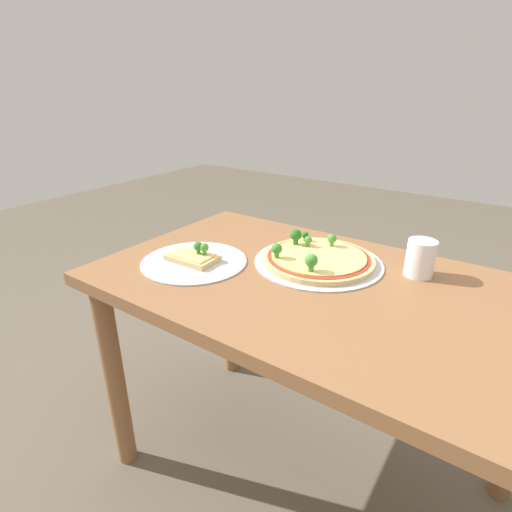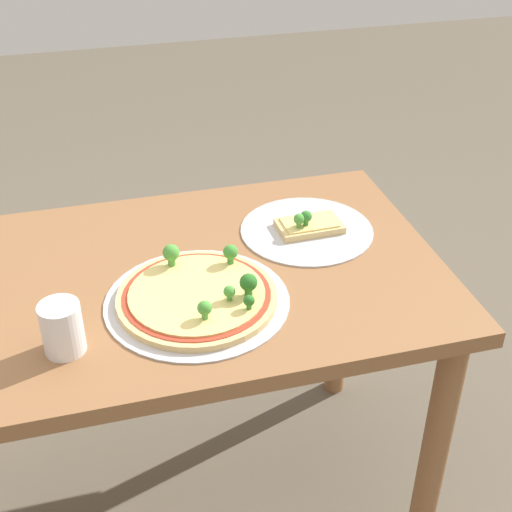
% 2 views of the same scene
% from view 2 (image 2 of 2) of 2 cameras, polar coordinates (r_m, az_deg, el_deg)
% --- Properties ---
extents(ground_plane, '(8.00, 8.00, 0.00)m').
position_cam_2_polar(ground_plane, '(1.99, -5.97, -18.73)').
color(ground_plane, brown).
extents(dining_table, '(1.18, 0.70, 0.72)m').
position_cam_2_polar(dining_table, '(1.56, -7.25, -4.80)').
color(dining_table, brown).
rests_on(dining_table, ground_plane).
extents(pizza_tray_whole, '(0.37, 0.37, 0.07)m').
position_cam_2_polar(pizza_tray_whole, '(1.41, -4.65, -3.21)').
color(pizza_tray_whole, '#B7B7BC').
rests_on(pizza_tray_whole, dining_table).
extents(pizza_tray_slice, '(0.30, 0.30, 0.06)m').
position_cam_2_polar(pizza_tray_slice, '(1.63, 4.14, 2.27)').
color(pizza_tray_slice, '#B7B7BC').
rests_on(pizza_tray_slice, dining_table).
extents(drinking_cup, '(0.07, 0.07, 0.10)m').
position_cam_2_polar(drinking_cup, '(1.31, -15.25, -5.59)').
color(drinking_cup, white).
rests_on(drinking_cup, dining_table).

